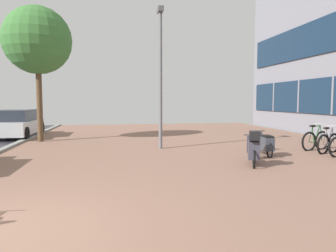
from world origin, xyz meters
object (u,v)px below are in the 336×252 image
lamp_post (160,71)px  scooter_near (253,149)px  bicycle_rack_05 (315,141)px  street_tree (37,41)px  scooter_mid (265,144)px  parked_car_far (16,124)px  bicycle_rack_04 (328,143)px

lamp_post → scooter_near: bearing=-58.4°
bicycle_rack_05 → street_tree: street_tree is taller
bicycle_rack_05 → scooter_mid: (-2.38, -0.70, 0.03)m
bicycle_rack_05 → lamp_post: bearing=166.5°
parked_car_far → scooter_mid: bearing=-36.0°
scooter_near → parked_car_far: parked_car_far is taller
bicycle_rack_04 → scooter_near: 3.77m
scooter_mid → bicycle_rack_05: bearing=16.4°
scooter_mid → lamp_post: 4.62m
bicycle_rack_05 → scooter_near: scooter_near is taller
scooter_near → street_tree: (-7.19, 6.52, 4.00)m
bicycle_rack_04 → lamp_post: size_ratio=0.24×
bicycle_rack_05 → lamp_post: (-5.63, 1.35, 2.60)m
parked_car_far → street_tree: size_ratio=0.71×
scooter_near → parked_car_far: bearing=135.5°
bicycle_rack_05 → lamp_post: 6.35m
bicycle_rack_04 → scooter_mid: bicycle_rack_04 is taller
bicycle_rack_05 → parked_car_far: bearing=152.1°
bicycle_rack_04 → scooter_near: bearing=-157.4°
bicycle_rack_04 → bicycle_rack_05: size_ratio=0.93×
bicycle_rack_05 → scooter_mid: size_ratio=0.76×
scooter_mid → lamp_post: size_ratio=0.35×
bicycle_rack_04 → scooter_near: size_ratio=0.75×
parked_car_far → street_tree: (1.66, -2.16, 3.82)m
bicycle_rack_05 → street_tree: bearing=157.7°
scooter_near → bicycle_rack_05: bearing=31.9°
lamp_post → street_tree: street_tree is taller
bicycle_rack_05 → scooter_near: (-3.47, -2.16, 0.11)m
scooter_mid → bicycle_rack_04: bearing=-0.2°
street_tree → scooter_mid: bearing=-31.5°
lamp_post → bicycle_rack_05: bearing=-13.5°
scooter_mid → street_tree: street_tree is taller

